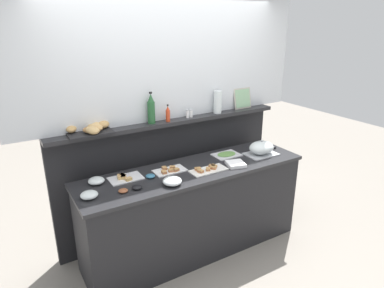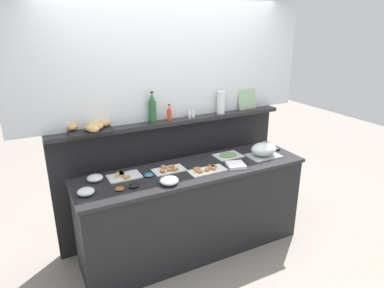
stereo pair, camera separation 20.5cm
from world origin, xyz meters
name	(u,v)px [view 2 (the right image)]	position (x,y,z in m)	size (l,w,h in m)	color
ground_plane	(171,221)	(0.00, 0.60, 0.00)	(12.00, 12.00, 0.00)	gray
buffet_counter	(193,210)	(0.00, 0.00, 0.47)	(2.31, 0.63, 0.93)	black
back_ledge_unit	(173,172)	(0.00, 0.49, 0.70)	(2.56, 0.22, 1.33)	black
upper_wall_panel	(170,56)	(0.00, 0.52, 1.96)	(3.16, 0.08, 1.27)	silver
sandwich_platter_front	(169,170)	(-0.23, 0.07, 0.95)	(0.31, 0.18, 0.04)	white
sandwich_platter_side	(123,176)	(-0.66, 0.13, 0.95)	(0.30, 0.19, 0.04)	silver
sandwich_platter_rear	(207,170)	(0.09, -0.11, 0.95)	(0.37, 0.17, 0.04)	white
cold_cuts_platter	(228,155)	(0.48, 0.12, 0.94)	(0.29, 0.21, 0.02)	silver
serving_cloche	(264,150)	(0.81, -0.05, 1.01)	(0.34, 0.24, 0.17)	#B7BABF
glass_bowl_large	(86,192)	(-1.04, -0.06, 0.96)	(0.14, 0.14, 0.06)	silver
glass_bowl_medium	(95,178)	(-0.91, 0.17, 0.96)	(0.14, 0.14, 0.06)	silver
glass_bowl_small	(169,181)	(-0.35, -0.20, 0.96)	(0.17, 0.17, 0.07)	silver
condiment_bowl_teal	(277,149)	(1.07, 0.04, 0.95)	(0.08, 0.08, 0.03)	black
condiment_bowl_red	(120,189)	(-0.77, -0.11, 0.95)	(0.08, 0.08, 0.03)	brown
condiment_bowl_cream	(149,175)	(-0.45, 0.04, 0.95)	(0.09, 0.09, 0.03)	teal
condiment_bowl_dark	(134,185)	(-0.64, -0.11, 0.95)	(0.09, 0.09, 0.03)	black
napkin_stack	(236,165)	(0.39, -0.15, 0.95)	(0.17, 0.17, 0.03)	white
hot_sauce_bottle	(169,114)	(-0.07, 0.40, 1.40)	(0.04, 0.04, 0.18)	red
wine_bottle_green	(152,109)	(-0.24, 0.42, 1.47)	(0.08, 0.08, 0.32)	#23562D
salt_shaker	(190,114)	(0.17, 0.42, 1.37)	(0.03, 0.03, 0.09)	white
pepper_shaker	(193,113)	(0.21, 0.42, 1.37)	(0.03, 0.03, 0.09)	white
bread_basket	(92,127)	(-0.84, 0.42, 1.37)	(0.43, 0.32, 0.08)	black
framed_picture	(247,99)	(0.94, 0.45, 1.44)	(0.23, 0.06, 0.24)	#B2AD9E
water_carafe	(221,102)	(0.56, 0.42, 1.45)	(0.09, 0.09, 0.25)	silver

